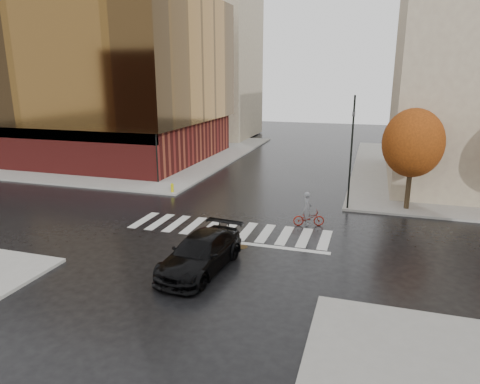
# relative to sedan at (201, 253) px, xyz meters

# --- Properties ---
(ground) EXTENTS (120.00, 120.00, 0.00)m
(ground) POSITION_rel_sedan_xyz_m (-0.50, 4.89, -0.81)
(ground) COLOR black
(ground) RESTS_ON ground
(sidewalk_nw) EXTENTS (30.00, 30.00, 0.15)m
(sidewalk_nw) POSITION_rel_sedan_xyz_m (-21.50, 25.89, -0.73)
(sidewalk_nw) COLOR gray
(sidewalk_nw) RESTS_ON ground
(crosswalk) EXTENTS (12.00, 3.00, 0.01)m
(crosswalk) POSITION_rel_sedan_xyz_m (-0.50, 5.39, -0.80)
(crosswalk) COLOR silver
(crosswalk) RESTS_ON ground
(office_glass) EXTENTS (27.00, 19.00, 16.00)m
(office_glass) POSITION_rel_sedan_xyz_m (-22.50, 22.88, 7.47)
(office_glass) COLOR maroon
(office_glass) RESTS_ON sidewalk_nw
(building_nw_far) EXTENTS (14.00, 12.00, 20.00)m
(building_nw_far) POSITION_rel_sedan_xyz_m (-16.50, 41.89, 9.34)
(building_nw_far) COLOR gray
(building_nw_far) RESTS_ON sidewalk_nw
(tree_ne_a) EXTENTS (3.80, 3.80, 6.50)m
(tree_ne_a) POSITION_rel_sedan_xyz_m (9.50, 12.29, 3.65)
(tree_ne_a) COLOR #302415
(tree_ne_a) RESTS_ON sidewalk_ne
(sedan) EXTENTS (2.80, 5.75, 1.61)m
(sedan) POSITION_rel_sedan_xyz_m (0.00, 0.00, 0.00)
(sedan) COLOR black
(sedan) RESTS_ON ground
(cyclist) EXTENTS (1.91, 1.13, 2.06)m
(cyclist) POSITION_rel_sedan_xyz_m (3.77, 7.39, -0.10)
(cyclist) COLOR maroon
(cyclist) RESTS_ON ground
(traffic_light_nw) EXTENTS (0.19, 0.16, 6.58)m
(traffic_light_nw) POSITION_rel_sedan_xyz_m (-9.50, 13.89, 3.02)
(traffic_light_nw) COLOR black
(traffic_light_nw) RESTS_ON sidewalk_nw
(traffic_light_ne) EXTENTS (0.20, 0.22, 7.28)m
(traffic_light_ne) POSITION_rel_sedan_xyz_m (5.80, 11.19, 3.49)
(traffic_light_ne) COLOR black
(traffic_light_ne) RESTS_ON sidewalk_ne
(fire_hydrant) EXTENTS (0.24, 0.24, 0.67)m
(fire_hydrant) POSITION_rel_sedan_xyz_m (-7.00, 11.39, -0.29)
(fire_hydrant) COLOR #BCB30B
(fire_hydrant) RESTS_ON sidewalk_nw
(manhole) EXTENTS (0.61, 0.61, 0.01)m
(manhole) POSITION_rel_sedan_xyz_m (1.02, 3.11, -0.80)
(manhole) COLOR #413017
(manhole) RESTS_ON ground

